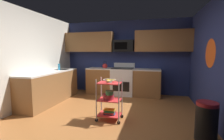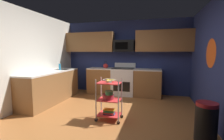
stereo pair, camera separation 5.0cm
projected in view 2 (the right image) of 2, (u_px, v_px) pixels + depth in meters
floor at (105, 119)px, 3.60m from camera, size 4.40×4.80×0.04m
wall_back at (125, 57)px, 5.79m from camera, size 4.52×0.06×2.60m
wall_left at (21, 59)px, 4.05m from camera, size 0.06×4.80×2.60m
wall_right at (222, 62)px, 2.87m from camera, size 0.06×4.80×2.60m
wall_flower_decal at (211, 53)px, 3.38m from camera, size 0.00×0.63×0.63m
counter_run at (93, 84)px, 5.18m from camera, size 3.47×2.78×0.92m
oven_range at (123, 81)px, 5.57m from camera, size 0.76×0.65×1.10m
upper_cabinets at (124, 42)px, 5.54m from camera, size 4.40×0.33×0.70m
microwave at (124, 46)px, 5.54m from camera, size 0.70×0.39×0.40m
rolling_cart at (109, 100)px, 3.45m from camera, size 0.56×0.36×0.91m
fruit_bowl at (109, 80)px, 3.40m from camera, size 0.27×0.27×0.07m
mixing_bowl_large at (108, 97)px, 3.45m from camera, size 0.25×0.25×0.11m
mixing_bowl_small at (109, 93)px, 3.39m from camera, size 0.18×0.18×0.08m
book_stack at (109, 112)px, 3.48m from camera, size 0.25×0.19×0.11m
kettle at (106, 66)px, 5.68m from camera, size 0.21×0.18×0.26m
dish_soap_bottle at (60, 67)px, 5.04m from camera, size 0.06×0.06×0.20m
trash_can at (206, 122)px, 2.62m from camera, size 0.34×0.42×0.66m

